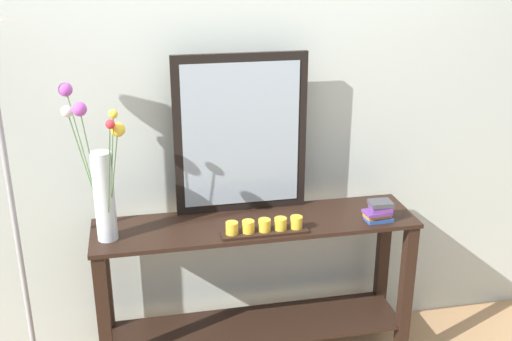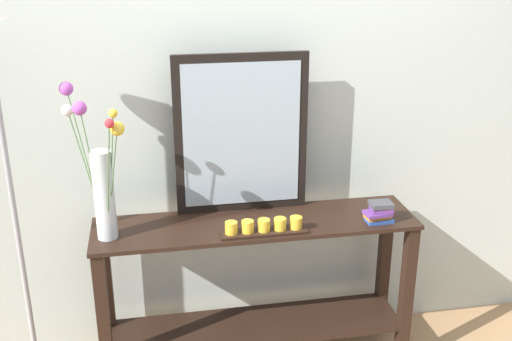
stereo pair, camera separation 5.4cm
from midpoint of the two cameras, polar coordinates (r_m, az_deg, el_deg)
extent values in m
cube|color=beige|center=(2.98, -1.72, 7.38)|extent=(6.40, 0.08, 2.70)
cube|color=black|center=(2.88, -0.54, -4.98)|extent=(1.52, 0.37, 0.02)
cube|color=black|center=(3.16, -0.50, -14.26)|extent=(1.46, 0.33, 0.02)
cube|color=black|center=(2.92, -14.40, -14.41)|extent=(0.06, 0.06, 0.78)
cube|color=black|center=(3.15, 13.26, -11.41)|extent=(0.06, 0.06, 0.78)
cube|color=black|center=(3.16, -14.22, -11.35)|extent=(0.06, 0.06, 0.78)
cube|color=black|center=(3.38, 11.19, -8.85)|extent=(0.06, 0.06, 0.78)
cube|color=black|center=(2.87, -1.97, 3.37)|extent=(0.63, 0.03, 0.76)
cube|color=#9EADB7|center=(2.86, -1.92, 3.28)|extent=(0.55, 0.00, 0.68)
cylinder|color=silver|center=(2.72, -14.51, -2.37)|extent=(0.09, 0.09, 0.40)
cylinder|color=#4C753D|center=(2.62, -14.12, -1.16)|extent=(0.06, 0.12, 0.54)
sphere|color=red|center=(2.47, -14.05, 4.21)|extent=(0.04, 0.04, 0.04)
cylinder|color=#4C753D|center=(2.68, -15.41, -0.36)|extent=(0.07, 0.02, 0.58)
sphere|color=#B24CB7|center=(2.58, -16.71, 5.50)|extent=(0.06, 0.06, 0.06)
cylinder|color=#4C753D|center=(2.65, -13.77, -1.24)|extent=(0.09, 0.12, 0.51)
sphere|color=yellow|center=(2.51, -13.35, 3.74)|extent=(0.06, 0.06, 0.06)
cylinder|color=#4C753D|center=(2.70, -15.93, -0.43)|extent=(0.12, 0.05, 0.56)
sphere|color=silver|center=(2.65, -17.77, 5.28)|extent=(0.05, 0.05, 0.05)
cylinder|color=#4C753D|center=(2.72, -16.04, 0.54)|extent=(0.12, 0.12, 0.63)
sphere|color=#B24CB7|center=(2.70, -17.90, 7.19)|extent=(0.06, 0.06, 0.06)
cylinder|color=#4C753D|center=(2.67, -13.87, -0.58)|extent=(0.06, 0.02, 0.55)
sphere|color=yellow|center=(2.58, -13.76, 5.14)|extent=(0.04, 0.04, 0.04)
cube|color=black|center=(2.76, 0.23, -5.74)|extent=(0.39, 0.09, 0.01)
cylinder|color=gold|center=(2.73, -2.83, -5.38)|extent=(0.06, 0.06, 0.05)
cylinder|color=gold|center=(2.74, -1.29, -5.25)|extent=(0.06, 0.06, 0.05)
cylinder|color=gold|center=(2.75, 0.23, -5.11)|extent=(0.06, 0.06, 0.05)
cylinder|color=gold|center=(2.76, 1.74, -4.98)|extent=(0.06, 0.06, 0.05)
cylinder|color=gold|center=(2.78, 3.23, -4.84)|extent=(0.06, 0.06, 0.05)
cube|color=#2D519E|center=(2.93, 10.84, -4.47)|extent=(0.13, 0.08, 0.02)
cube|color=orange|center=(2.93, 10.71, -4.08)|extent=(0.12, 0.08, 0.02)
cube|color=#663884|center=(2.91, 10.70, -3.84)|extent=(0.13, 0.09, 0.01)
cube|color=#663884|center=(2.91, 11.02, -3.40)|extent=(0.10, 0.09, 0.03)
cube|color=#424247|center=(2.90, 11.02, -3.02)|extent=(0.11, 0.09, 0.02)
cylinder|color=#9E9EA3|center=(2.81, -22.00, -5.03)|extent=(0.02, 0.02, 1.73)
camera|label=1|loc=(0.03, -90.56, -0.21)|focal=42.91mm
camera|label=2|loc=(0.03, 89.44, 0.21)|focal=42.91mm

